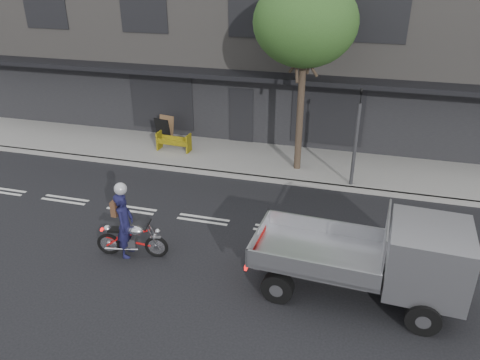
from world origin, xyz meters
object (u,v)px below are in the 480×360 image
traffic_light_pole (355,143)px  sandwich_board (163,131)px  construction_barrier (172,143)px  flatbed_ute (406,258)px  rider (125,225)px  street_tree (305,23)px  motorcycle (132,239)px

traffic_light_pole → sandwich_board: 8.01m
construction_barrier → sandwich_board: 1.09m
flatbed_ute → sandwich_board: size_ratio=4.43×
traffic_light_pole → rider: size_ratio=1.92×
traffic_light_pole → sandwich_board: traffic_light_pole is taller
street_tree → motorcycle: street_tree is taller
street_tree → motorcycle: (-3.40, -6.43, -4.76)m
rider → sandwich_board: 7.74m
traffic_light_pole → motorcycle: traffic_light_pole is taller
street_tree → sandwich_board: bearing=170.3°
construction_barrier → flatbed_ute: bearing=-38.6°
traffic_light_pole → rider: 7.91m
motorcycle → rider: (-0.15, -0.00, 0.40)m
street_tree → traffic_light_pole: (2.00, -0.85, -3.63)m
traffic_light_pole → flatbed_ute: bearing=-76.1°
rider → sandwich_board: size_ratio=1.68×
motorcycle → construction_barrier: (-1.62, 6.61, 0.02)m
traffic_light_pole → rider: traffic_light_pole is taller
street_tree → construction_barrier: bearing=177.9°
construction_barrier → rider: bearing=-77.5°
motorcycle → rider: size_ratio=1.06×
construction_barrier → traffic_light_pole: bearing=-8.4°
motorcycle → sandwich_board: sandwich_board is taller
flatbed_ute → sandwich_board: (-9.14, 7.52, -0.55)m
traffic_light_pole → sandwich_board: (-7.74, 1.84, -0.96)m
rider → street_tree: bearing=-38.2°
rider → flatbed_ute: size_ratio=0.38×
flatbed_ute → rider: bearing=-177.5°
rider → flatbed_ute: bearing=-100.1°
traffic_light_pole → motorcycle: (-5.40, -5.58, -1.14)m
traffic_light_pole → sandwich_board: size_ratio=3.23×
rider → construction_barrier: 6.79m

